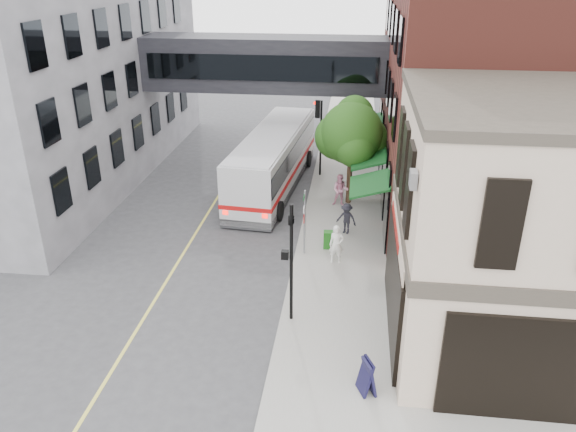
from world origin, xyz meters
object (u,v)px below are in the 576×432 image
(pedestrian_c, at_px, (346,218))
(sandwich_board, at_px, (367,376))
(pedestrian_a, at_px, (336,244))
(newspaper_box, at_px, (328,240))
(bus, at_px, (274,158))
(pedestrian_b, at_px, (340,190))

(pedestrian_c, distance_m, sandwich_board, 10.78)
(pedestrian_a, bearing_deg, sandwich_board, -85.38)
(pedestrian_a, xyz_separation_m, newspaper_box, (-0.41, 1.26, -0.44))
(bus, xyz_separation_m, sandwich_board, (5.20, -16.49, -1.07))
(pedestrian_c, relative_size, sandwich_board, 1.32)
(pedestrian_c, xyz_separation_m, newspaper_box, (-0.76, -1.62, -0.34))
(pedestrian_a, relative_size, pedestrian_c, 1.13)
(pedestrian_a, xyz_separation_m, pedestrian_c, (0.35, 2.87, -0.09))
(bus, distance_m, newspaper_box, 8.27)
(bus, xyz_separation_m, newspaper_box, (3.53, -7.37, -1.23))
(bus, height_order, pedestrian_c, bus)
(pedestrian_a, relative_size, sandwich_board, 1.48)
(pedestrian_a, distance_m, sandwich_board, 7.97)
(sandwich_board, bearing_deg, pedestrian_b, 71.51)
(pedestrian_c, xyz_separation_m, sandwich_board, (0.91, -10.74, -0.18))
(pedestrian_c, relative_size, newspaper_box, 1.84)
(sandwich_board, bearing_deg, pedestrian_a, 75.26)
(pedestrian_a, height_order, sandwich_board, pedestrian_a)
(newspaper_box, relative_size, sandwich_board, 0.72)
(pedestrian_c, bearing_deg, bus, 147.38)
(bus, relative_size, sandwich_board, 10.56)
(pedestrian_b, bearing_deg, bus, 150.43)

